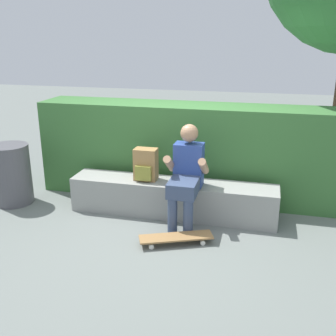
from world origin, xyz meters
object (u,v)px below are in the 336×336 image
Objects in this scene: person_skater at (186,173)px; trash_bin at (11,174)px; bench_main at (173,198)px; skateboard_near_person at (176,237)px; backpack_on_bench at (146,165)px.

person_skater is 2.40m from trash_bin.
trash_bin reaches higher than bench_main.
trash_bin is at bearing 166.20° from skateboard_near_person.
skateboard_near_person is at bearing -52.56° from backpack_on_bench.
bench_main is at bearing 106.07° from skateboard_near_person.
skateboard_near_person is (0.21, -0.74, -0.14)m from bench_main.
person_skater reaches higher than backpack_on_bench.
trash_bin is at bearing -176.01° from bench_main.
skateboard_near_person is at bearing -89.91° from person_skater.
backpack_on_bench is at bearing 127.44° from skateboard_near_person.
trash_bin is (-2.17, -0.15, 0.18)m from bench_main.
person_skater is at bearing 90.09° from skateboard_near_person.
person_skater is (0.21, -0.21, 0.42)m from bench_main.
backpack_on_bench is at bearing 160.06° from person_skater.
backpack_on_bench is (-0.34, -0.01, 0.41)m from bench_main.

